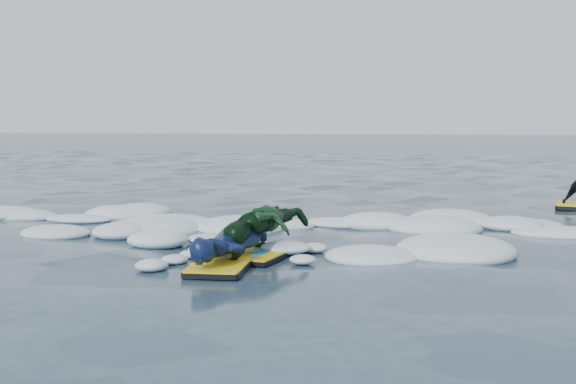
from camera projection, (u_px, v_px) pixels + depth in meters
The scene contains 4 objects.
ground at pixel (231, 245), 7.96m from camera, with size 120.00×120.00×0.00m, color #19263D.
foam_band at pixel (254, 231), 8.97m from camera, with size 12.00×3.10×0.30m, color white, non-canonical shape.
prone_woman_unit at pixel (228, 246), 6.87m from camera, with size 0.64×1.46×0.36m.
prone_child_unit at pixel (265, 230), 7.36m from camera, with size 0.96×1.40×0.50m.
Camera 1 is at (2.17, -7.58, 1.39)m, focal length 45.00 mm.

